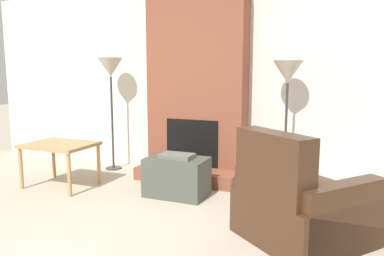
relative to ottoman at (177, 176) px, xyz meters
The scene contains 7 objects.
wall_back 1.55m from the ottoman, 96.24° to the left, with size 7.34×0.06×2.60m, color silver.
fireplace 1.33m from the ottoman, 97.83° to the left, with size 1.34×0.74×2.60m.
ottoman is the anchor object (origin of this frame).
armchair 1.57m from the ottoman, 24.65° to the right, with size 1.28×1.29×0.95m.
side_table 1.52m from the ottoman, behind, with size 0.81×0.63×0.54m.
floor_lamp_left 1.95m from the ottoman, 151.76° to the left, with size 0.35×0.35×1.61m.
floor_lamp_right 1.73m from the ottoman, 33.91° to the left, with size 0.35×0.35×1.54m.
Camera 1 is at (1.88, -1.93, 1.41)m, focal length 35.00 mm.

